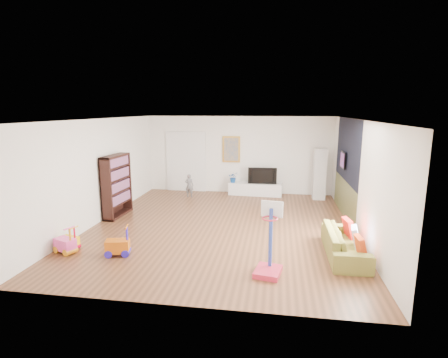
# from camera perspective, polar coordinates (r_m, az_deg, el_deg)

# --- Properties ---
(floor) EXTENTS (6.50, 7.50, 0.00)m
(floor) POSITION_cam_1_polar(r_m,az_deg,el_deg) (9.03, -0.39, -7.67)
(floor) COLOR brown
(floor) RESTS_ON ground
(ceiling) EXTENTS (6.50, 7.50, 0.00)m
(ceiling) POSITION_cam_1_polar(r_m,az_deg,el_deg) (8.53, -0.41, 9.72)
(ceiling) COLOR white
(ceiling) RESTS_ON ground
(wall_back) EXTENTS (6.50, 0.00, 2.70)m
(wall_back) POSITION_cam_1_polar(r_m,az_deg,el_deg) (12.35, 2.37, 3.95)
(wall_back) COLOR white
(wall_back) RESTS_ON ground
(wall_front) EXTENTS (6.50, 0.00, 2.70)m
(wall_front) POSITION_cam_1_polar(r_m,az_deg,el_deg) (5.12, -7.13, -6.89)
(wall_front) COLOR silver
(wall_front) RESTS_ON ground
(wall_left) EXTENTS (0.00, 7.50, 2.70)m
(wall_left) POSITION_cam_1_polar(r_m,az_deg,el_deg) (9.73, -19.66, 1.27)
(wall_left) COLOR silver
(wall_left) RESTS_ON ground
(wall_right) EXTENTS (0.00, 7.50, 2.70)m
(wall_right) POSITION_cam_1_polar(r_m,az_deg,el_deg) (8.78, 21.04, 0.13)
(wall_right) COLOR silver
(wall_right) RESTS_ON ground
(navy_accent) EXTENTS (0.01, 3.20, 1.70)m
(navy_accent) POSITION_cam_1_polar(r_m,az_deg,el_deg) (10.06, 19.51, 4.47)
(navy_accent) COLOR black
(navy_accent) RESTS_ON wall_right
(olive_wainscot) EXTENTS (0.01, 3.20, 1.00)m
(olive_wainscot) POSITION_cam_1_polar(r_m,az_deg,el_deg) (10.30, 19.01, -3.00)
(olive_wainscot) COLOR brown
(olive_wainscot) RESTS_ON wall_right
(doorway) EXTENTS (1.45, 0.06, 2.10)m
(doorway) POSITION_cam_1_polar(r_m,az_deg,el_deg) (12.70, -6.22, 2.73)
(doorway) COLOR white
(doorway) RESTS_ON ground
(painting_back) EXTENTS (0.62, 0.06, 0.92)m
(painting_back) POSITION_cam_1_polar(r_m,az_deg,el_deg) (12.32, 1.20, 4.87)
(painting_back) COLOR gold
(painting_back) RESTS_ON wall_back
(artwork_right) EXTENTS (0.04, 0.56, 0.46)m
(artwork_right) POSITION_cam_1_polar(r_m,az_deg,el_deg) (10.28, 18.84, 2.96)
(artwork_right) COLOR #7F3F8C
(artwork_right) RESTS_ON wall_right
(media_console) EXTENTS (1.85, 0.57, 0.43)m
(media_console) POSITION_cam_1_polar(r_m,az_deg,el_deg) (12.17, 5.13, -1.64)
(media_console) COLOR white
(media_console) RESTS_ON ground
(tall_cabinet) EXTENTS (0.40, 0.40, 1.69)m
(tall_cabinet) POSITION_cam_1_polar(r_m,az_deg,el_deg) (11.90, 15.33, 0.79)
(tall_cabinet) COLOR silver
(tall_cabinet) RESTS_ON ground
(bookshelf) EXTENTS (0.36, 1.19, 1.71)m
(bookshelf) POSITION_cam_1_polar(r_m,az_deg,el_deg) (10.11, -17.12, -1.06)
(bookshelf) COLOR black
(bookshelf) RESTS_ON ground
(sofa) EXTENTS (0.73, 1.86, 0.54)m
(sofa) POSITION_cam_1_polar(r_m,az_deg,el_deg) (7.62, 19.15, -9.84)
(sofa) COLOR olive
(sofa) RESTS_ON ground
(basketball_hoop) EXTENTS (0.55, 0.63, 1.33)m
(basketball_hoop) POSITION_cam_1_polar(r_m,az_deg,el_deg) (6.35, 7.33, -9.78)
(basketball_hoop) COLOR #BC233D
(basketball_hoop) RESTS_ON ground
(ride_on_yellow) EXTENTS (0.43, 0.32, 0.51)m
(ride_on_yellow) POSITION_cam_1_polar(r_m,az_deg,el_deg) (8.24, -23.96, -8.73)
(ride_on_yellow) COLOR yellow
(ride_on_yellow) RESTS_ON ground
(ride_on_orange) EXTENTS (0.52, 0.39, 0.62)m
(ride_on_orange) POSITION_cam_1_polar(r_m,az_deg,el_deg) (7.53, -17.03, -9.66)
(ride_on_orange) COLOR #D56410
(ride_on_orange) RESTS_ON ground
(ride_on_pink) EXTENTS (0.51, 0.42, 0.58)m
(ride_on_pink) POSITION_cam_1_polar(r_m,az_deg,el_deg) (8.04, -24.56, -8.97)
(ride_on_pink) COLOR #FD4AA6
(ride_on_pink) RESTS_ON ground
(child) EXTENTS (0.30, 0.21, 0.79)m
(child) POSITION_cam_1_polar(r_m,az_deg,el_deg) (11.89, -5.68, -1.07)
(child) COLOR slate
(child) RESTS_ON ground
(tv) EXTENTS (0.98, 0.16, 0.56)m
(tv) POSITION_cam_1_polar(r_m,az_deg,el_deg) (12.06, 6.29, 0.61)
(tv) COLOR black
(tv) RESTS_ON media_console
(vase_plant) EXTENTS (0.38, 0.35, 0.37)m
(vase_plant) POSITION_cam_1_polar(r_m,az_deg,el_deg) (12.13, 1.53, 0.29)
(vase_plant) COLOR #124795
(vase_plant) RESTS_ON media_console
(pillow_left) EXTENTS (0.13, 0.38, 0.37)m
(pillow_left) POSITION_cam_1_polar(r_m,az_deg,el_deg) (7.13, 21.39, -10.14)
(pillow_left) COLOR #BF3812
(pillow_left) RESTS_ON sofa
(pillow_center) EXTENTS (0.17, 0.41, 0.40)m
(pillow_center) POSITION_cam_1_polar(r_m,az_deg,el_deg) (7.58, 20.72, -8.81)
(pillow_center) COLOR white
(pillow_center) RESTS_ON sofa
(pillow_right) EXTENTS (0.17, 0.42, 0.41)m
(pillow_right) POSITION_cam_1_polar(r_m,az_deg,el_deg) (8.06, 19.66, -7.52)
(pillow_right) COLOR red
(pillow_right) RESTS_ON sofa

